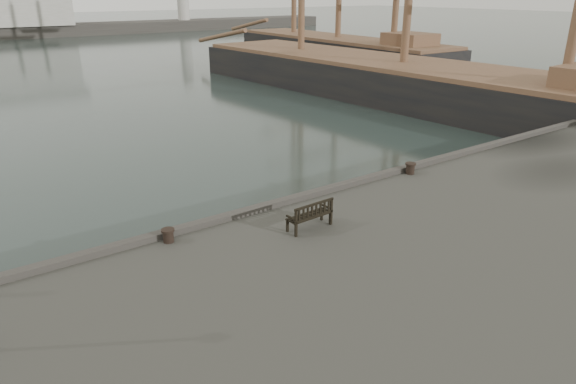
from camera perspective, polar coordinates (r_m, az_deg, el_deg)
name	(u,v)px	position (r m, az deg, el deg)	size (l,w,h in m)	color
ground	(309,237)	(17.65, 2.31, -5.01)	(400.00, 400.00, 0.00)	black
bench	(310,220)	(14.56, 2.44, -3.13)	(1.41, 0.54, 0.80)	black
bollard_left	(168,236)	(14.18, -13.17, -4.73)	(0.36, 0.36, 0.38)	black
bollard_right	(410,168)	(19.41, 13.43, 2.57)	(0.39, 0.39, 0.41)	black
tall_ship_main	(401,89)	(41.06, 12.49, 11.12)	(11.27, 42.85, 31.79)	black
tall_ship_far	(337,56)	(60.56, 5.47, 14.82)	(7.50, 31.24, 26.63)	black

